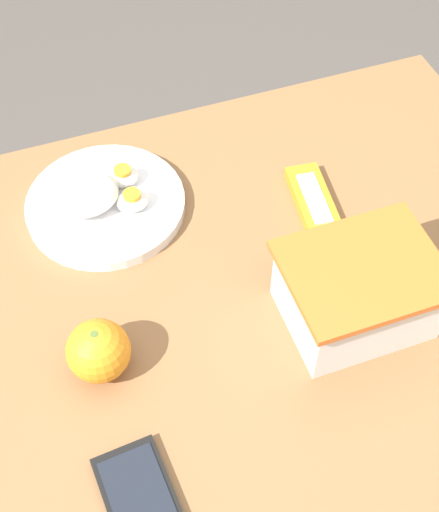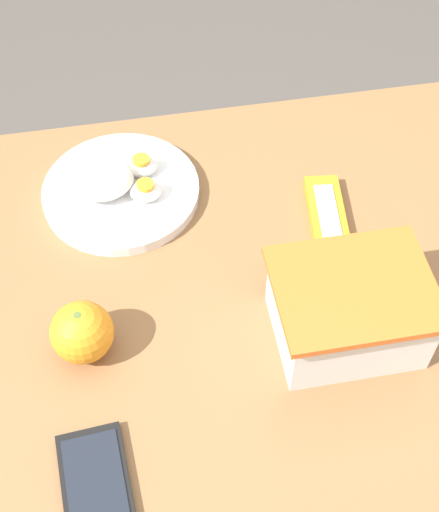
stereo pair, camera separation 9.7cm
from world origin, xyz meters
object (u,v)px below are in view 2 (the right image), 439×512
Objects in this scene: food_container at (348,313)px; rice_plate at (118,188)px; cell_phone at (95,479)px; orange_fruit at (82,332)px; candy_bar at (327,215)px.

rice_plate is at bearing -47.69° from food_container.
orange_fruit is at bearing -90.52° from cell_phone.
food_container is at bearing 173.92° from orange_fruit.
candy_bar is (-0.30, 0.10, -0.01)m from rice_plate.
food_container is 1.32× the size of candy_bar.
food_container reaches higher than candy_bar.
rice_plate is at bearing -98.93° from cell_phone.
orange_fruit is 0.54× the size of candy_bar.
cell_phone is at bearing 42.41° from candy_bar.
food_container is 1.53× the size of cell_phone.
candy_bar is at bearing -98.87° from food_container.
food_container is at bearing -157.22° from cell_phone.
candy_bar is 1.16× the size of cell_phone.
rice_plate is at bearing -104.48° from orange_fruit.
food_container is 0.36m from cell_phone.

